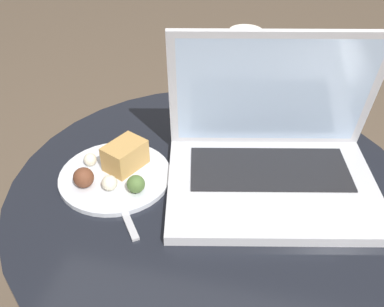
% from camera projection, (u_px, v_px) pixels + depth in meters
% --- Properties ---
extents(table, '(0.73, 0.73, 0.55)m').
position_uv_depth(table, '(211.00, 233.00, 0.87)').
color(table, '#515156').
rests_on(table, ground_plane).
extents(laptop, '(0.42, 0.34, 0.27)m').
position_uv_depth(laptop, '(272.00, 155.00, 0.79)').
color(laptop, silver).
rests_on(laptop, table).
extents(beer_glass, '(0.06, 0.06, 0.21)m').
position_uv_depth(beer_glass, '(242.00, 81.00, 0.91)').
color(beer_glass, gold).
rests_on(beer_glass, table).
extents(snack_plate, '(0.21, 0.21, 0.06)m').
position_uv_depth(snack_plate, '(116.00, 171.00, 0.82)').
color(snack_plate, silver).
rests_on(snack_plate, table).
extents(fork, '(0.12, 0.15, 0.00)m').
position_uv_depth(fork, '(119.00, 201.00, 0.77)').
color(fork, '#B2B2B7').
rests_on(fork, table).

